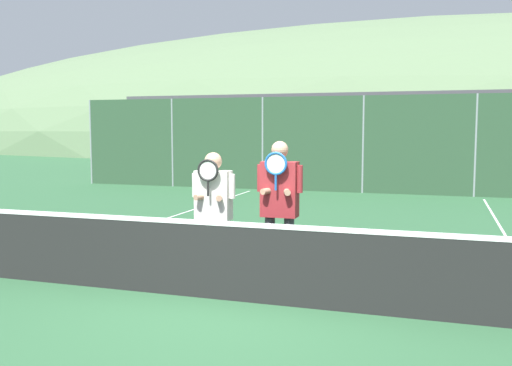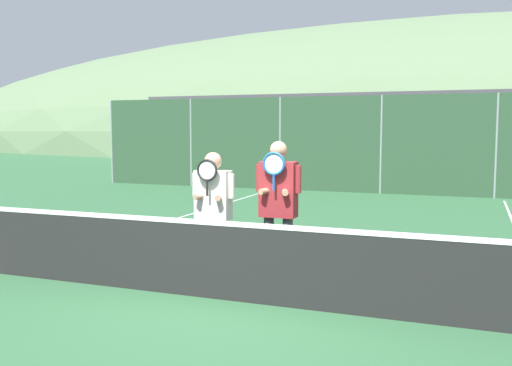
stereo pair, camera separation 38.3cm
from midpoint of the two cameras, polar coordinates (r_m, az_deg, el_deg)
The scene contains 10 objects.
ground_plane at distance 6.78m, azimuth -4.16°, elevation -11.66°, with size 120.00×120.00×0.00m, color #2D5B38.
hill_distant at distance 66.38m, azimuth 15.88°, elevation 3.60°, with size 129.22×71.79×25.13m.
clubhouse_building at distance 24.68m, azimuth 8.69°, elevation 4.75°, with size 18.07×5.50×3.33m.
fence_back at distance 17.77m, azimuth 10.05°, elevation 3.82°, with size 19.45×0.06×2.99m.
tennis_net at distance 6.66m, azimuth -4.19°, elevation -7.70°, with size 9.34×0.09×1.03m.
court_line_left_sideline at distance 10.96m, azimuth -15.17°, elevation -5.17°, with size 0.05×16.00×0.01m, color white.
player_leftmost at distance 7.44m, azimuth -5.76°, elevation -2.10°, with size 0.60×0.34×1.69m.
player_center_left at distance 7.19m, azimuth 0.84°, elevation -1.76°, with size 0.59×0.34×1.84m.
car_far_left at distance 20.90m, azimuth -3.71°, elevation 2.55°, with size 4.72×1.91×1.80m.
car_left_of_center at distance 19.98m, azimuth 10.44°, elevation 2.37°, with size 4.51×1.98×1.83m.
Camera 1 is at (2.27, -6.06, 2.00)m, focal length 40.00 mm.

